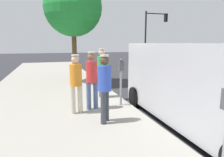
% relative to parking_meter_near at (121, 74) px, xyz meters
% --- Properties ---
extents(ground_plane, '(80.00, 80.00, 0.00)m').
position_rel_parking_meter_near_xyz_m(ground_plane, '(-1.35, -0.37, -1.18)').
color(ground_plane, '#2D2D33').
extents(sidewalk_slab, '(5.00, 32.00, 0.15)m').
position_rel_parking_meter_near_xyz_m(sidewalk_slab, '(2.15, -0.37, -1.11)').
color(sidewalk_slab, '#9E998E').
rests_on(sidewalk_slab, ground).
extents(parking_meter_near, '(0.14, 0.18, 1.52)m').
position_rel_parking_meter_near_xyz_m(parking_meter_near, '(0.00, 0.00, 0.00)').
color(parking_meter_near, gray).
rests_on(parking_meter_near, sidewalk_slab).
extents(pedestrian_in_red, '(0.36, 0.34, 1.75)m').
position_rel_parking_meter_near_xyz_m(pedestrian_in_red, '(0.97, 0.10, -0.02)').
color(pedestrian_in_red, '#4C608C').
rests_on(pedestrian_in_red, sidewalk_slab).
extents(pedestrian_in_orange, '(0.35, 0.34, 1.69)m').
position_rel_parking_meter_near_xyz_m(pedestrian_in_orange, '(1.48, 0.33, -0.06)').
color(pedestrian_in_orange, beige).
rests_on(pedestrian_in_orange, sidewalk_slab).
extents(pedestrian_in_blue, '(0.34, 0.34, 1.73)m').
position_rel_parking_meter_near_xyz_m(pedestrian_in_blue, '(0.89, 1.25, -0.04)').
color(pedestrian_in_blue, '#383D47').
rests_on(pedestrian_in_blue, sidewalk_slab).
extents(pedestrian_in_green, '(0.34, 0.35, 1.81)m').
position_rel_parking_meter_near_xyz_m(pedestrian_in_green, '(0.33, -1.14, 0.02)').
color(pedestrian_in_green, '#726656').
rests_on(pedestrian_in_green, sidewalk_slab).
extents(parked_van, '(2.20, 5.23, 2.15)m').
position_rel_parking_meter_near_xyz_m(parked_van, '(-1.50, 1.89, -0.03)').
color(parked_van, '#BCBCC1').
rests_on(parked_van, ground).
extents(traffic_light_corner, '(2.48, 0.42, 5.20)m').
position_rel_parking_meter_near_xyz_m(traffic_light_corner, '(-7.93, -12.43, 2.34)').
color(traffic_light_corner, black).
rests_on(traffic_light_corner, ground).
extents(street_tree, '(2.87, 2.87, 5.19)m').
position_rel_parking_meter_near_xyz_m(street_tree, '(0.88, -4.57, 2.70)').
color(street_tree, brown).
rests_on(street_tree, sidewalk_slab).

